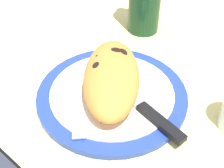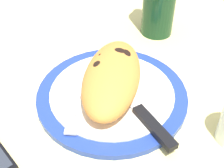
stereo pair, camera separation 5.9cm
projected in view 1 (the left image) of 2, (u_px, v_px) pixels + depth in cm
name	position (u px, v px, depth cm)	size (l,w,h in cm)	color
ground_plane	(112.00, 103.00, 62.55)	(150.00, 150.00, 3.00)	#E5D684
plate	(112.00, 95.00, 61.05)	(29.68, 29.68, 1.61)	#233D99
calzone	(113.00, 77.00, 58.74)	(24.49, 14.94, 6.49)	orange
fork	(79.00, 109.00, 56.62)	(16.83, 3.24, 0.40)	silver
knife	(148.00, 112.00, 55.67)	(22.11, 13.40, 1.20)	silver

